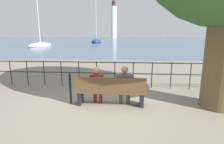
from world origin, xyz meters
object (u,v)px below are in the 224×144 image
(park_bench, at_px, (110,91))
(sailboat_0, at_px, (41,45))
(harbor_lighthouse, at_px, (114,20))
(seated_person_left, at_px, (97,84))
(seated_person_right, at_px, (125,84))
(closed_umbrella, at_px, (70,87))
(sailboat_2, at_px, (96,41))

(park_bench, xyz_separation_m, sailboat_0, (-15.41, 26.38, -0.14))
(sailboat_0, relative_size, harbor_lighthouse, 0.40)
(seated_person_left, xyz_separation_m, seated_person_right, (0.83, -0.01, 0.02))
(seated_person_right, relative_size, harbor_lighthouse, 0.04)
(closed_umbrella, relative_size, sailboat_2, 0.08)
(sailboat_0, height_order, sailboat_2, sailboat_2)
(park_bench, bearing_deg, sailboat_2, 100.32)
(park_bench, height_order, harbor_lighthouse, harbor_lighthouse)
(sailboat_2, height_order, harbor_lighthouse, harbor_lighthouse)
(seated_person_right, bearing_deg, closed_umbrella, -177.74)
(seated_person_left, distance_m, harbor_lighthouse, 129.85)
(park_bench, relative_size, closed_umbrella, 2.07)
(park_bench, distance_m, seated_person_left, 0.47)
(seated_person_right, distance_m, sailboat_0, 30.70)
(park_bench, bearing_deg, seated_person_right, 10.62)
(park_bench, xyz_separation_m, seated_person_left, (-0.42, 0.08, 0.20))
(closed_umbrella, xyz_separation_m, harbor_lighthouse, (-8.24, 129.03, 12.37))
(park_bench, relative_size, seated_person_right, 1.72)
(seated_person_left, bearing_deg, sailboat_2, 99.80)
(park_bench, bearing_deg, seated_person_left, 168.68)
(park_bench, height_order, seated_person_right, seated_person_right)
(seated_person_left, relative_size, sailboat_2, 0.09)
(seated_person_left, relative_size, sailboat_0, 0.10)
(park_bench, bearing_deg, closed_umbrella, 179.38)
(sailboat_2, relative_size, harbor_lighthouse, 0.48)
(seated_person_right, xyz_separation_m, closed_umbrella, (-1.64, -0.06, -0.11))
(sailboat_2, bearing_deg, closed_umbrella, -82.69)
(sailboat_0, height_order, harbor_lighthouse, harbor_lighthouse)
(park_bench, bearing_deg, sailboat_0, 120.30)
(closed_umbrella, height_order, harbor_lighthouse, harbor_lighthouse)
(park_bench, height_order, sailboat_0, sailboat_0)
(park_bench, relative_size, harbor_lighthouse, 0.07)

